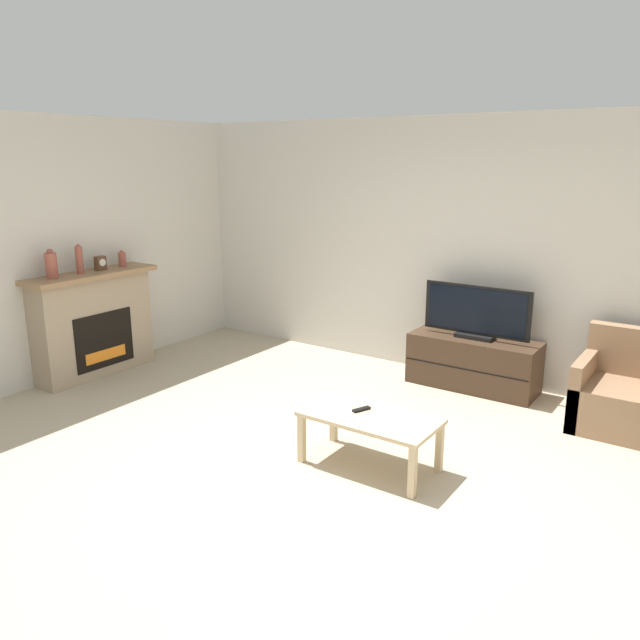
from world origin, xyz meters
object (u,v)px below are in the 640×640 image
object	(u,v)px
fireplace	(93,323)
remote	(361,409)
mantel_vase_centre_left	(79,260)
mantel_clock	(100,263)
coffee_table	(370,422)
tv_stand	(473,363)
armchair	(620,396)
mantel_vase_right	(122,259)
tv	(476,314)
mantel_vase_left	(51,265)

from	to	relation	value
fireplace	remote	size ratio (longest dim) A/B	9.18
mantel_vase_centre_left	mantel_clock	bearing A→B (deg)	89.82
remote	coffee_table	bearing A→B (deg)	-0.59
fireplace	tv_stand	distance (m)	4.01
tv_stand	coffee_table	world-z (taller)	tv_stand
fireplace	armchair	xyz separation A→B (m)	(4.92, 1.70, -0.29)
mantel_vase_right	tv	size ratio (longest dim) A/B	0.17
fireplace	remote	xyz separation A→B (m)	(3.40, -0.12, -0.14)
mantel_vase_centre_left	tv	world-z (taller)	mantel_vase_centre_left
tv	coffee_table	distance (m)	2.10
mantel_vase_right	mantel_vase_left	bearing A→B (deg)	-90.00
mantel_clock	coffee_table	xyz separation A→B (m)	(3.48, -0.30, -0.83)
armchair	mantel_vase_centre_left	bearing A→B (deg)	-159.76
mantel_clock	tv	bearing A→B (deg)	26.69
remote	armchair	bearing A→B (deg)	72.91
tv_stand	coffee_table	xyz separation A→B (m)	(-0.02, -2.06, 0.10)
mantel_clock	fireplace	bearing A→B (deg)	-97.09
mantel_vase_centre_left	coffee_table	distance (m)	3.60
fireplace	mantel_vase_centre_left	bearing A→B (deg)	-80.99
mantel_vase_centre_left	remote	bearing A→B (deg)	-0.23
mantel_clock	tv	xyz separation A→B (m)	(3.50, 1.76, -0.42)
tv	mantel_clock	bearing A→B (deg)	-153.31
tv	armchair	xyz separation A→B (m)	(1.40, -0.20, -0.49)
mantel_vase_centre_left	mantel_clock	world-z (taller)	mantel_vase_centre_left
tv_stand	tv	size ratio (longest dim) A/B	1.18
mantel_vase_centre_left	coffee_table	bearing A→B (deg)	-0.93
tv_stand	remote	xyz separation A→B (m)	(-0.12, -2.02, 0.17)
mantel_clock	remote	world-z (taller)	mantel_clock
tv	remote	size ratio (longest dim) A/B	7.05
mantel_vase_right	remote	xyz separation A→B (m)	(3.38, -0.54, -0.78)
mantel_vase_right	tv_stand	xyz separation A→B (m)	(3.50, 1.48, -0.94)
fireplace	mantel_vase_left	xyz separation A→B (m)	(0.02, -0.42, 0.69)
mantel_vase_right	mantel_vase_centre_left	bearing A→B (deg)	-90.00
armchair	coffee_table	xyz separation A→B (m)	(-1.42, -1.86, 0.08)
mantel_vase_right	mantel_clock	size ratio (longest dim) A/B	1.21
tv_stand	armchair	world-z (taller)	armchair
tv	coffee_table	xyz separation A→B (m)	(-0.02, -2.06, -0.41)
mantel_clock	tv_stand	bearing A→B (deg)	26.72
fireplace	mantel_vase_centre_left	distance (m)	0.70
coffee_table	armchair	bearing A→B (deg)	52.69
mantel_vase_left	mantel_clock	distance (m)	0.57
mantel_vase_right	tv	distance (m)	3.82
tv_stand	tv	bearing A→B (deg)	-90.00
mantel_vase_left	armchair	bearing A→B (deg)	23.43
tv_stand	mantel_vase_right	bearing A→B (deg)	-157.09
mantel_vase_right	coffee_table	bearing A→B (deg)	-9.56
coffee_table	remote	xyz separation A→B (m)	(-0.10, 0.04, 0.07)
remote	tv	bearing A→B (deg)	109.46
mantel_vase_right	armchair	size ratio (longest dim) A/B	0.22
coffee_table	remote	world-z (taller)	remote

